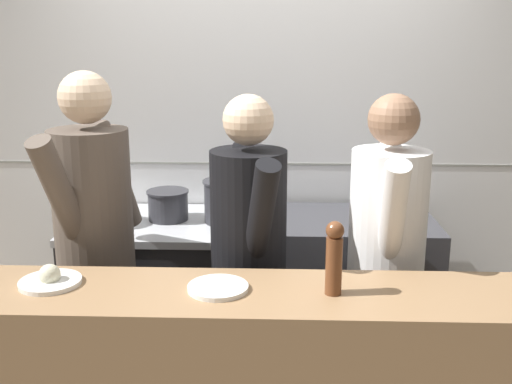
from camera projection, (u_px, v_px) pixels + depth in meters
name	position (u px, v px, depth m)	size (l,w,h in m)	color
wall_back_tiled	(263.00, 139.00, 3.65)	(8.00, 0.06, 2.60)	white
oven_range	(167.00, 294.00, 3.49)	(1.04, 0.71, 0.89)	#232326
prep_counter	(347.00, 295.00, 3.45)	(0.93, 0.65, 0.92)	#38383D
stock_pot	(108.00, 210.00, 3.32)	(0.25, 0.25, 0.15)	#B7BABF
sauce_pot	(168.00, 204.00, 3.39)	(0.24, 0.24, 0.17)	#2D2D33
braising_pot	(227.00, 200.00, 3.34)	(0.27, 0.27, 0.24)	#2D2D33
chefs_knife	(381.00, 222.00, 3.25)	(0.35, 0.25, 0.02)	#B7BABF
plated_dish_main	(50.00, 279.00, 2.28)	(0.23, 0.23, 0.08)	white
plated_dish_appetiser	(218.00, 288.00, 2.23)	(0.23, 0.23, 0.02)	white
pepper_mill	(334.00, 256.00, 2.17)	(0.07, 0.07, 0.28)	brown
chef_head_cook	(95.00, 242.00, 2.78)	(0.45, 0.76, 1.76)	black
chef_sous	(249.00, 259.00, 2.70)	(0.42, 0.72, 1.67)	black
chef_line	(386.00, 259.00, 2.69)	(0.37, 0.73, 1.67)	black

